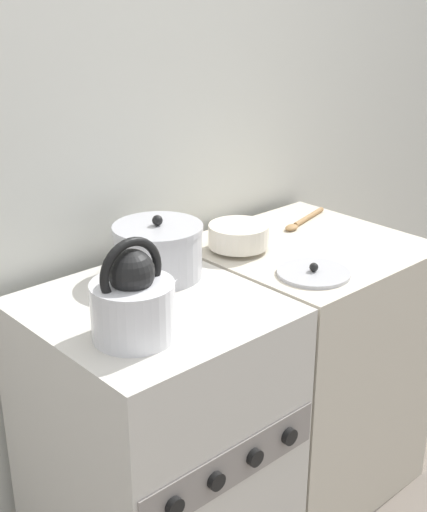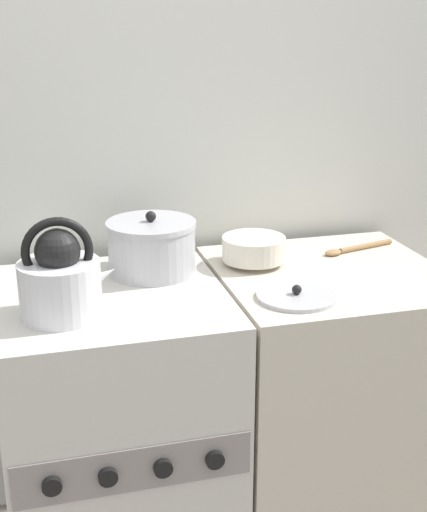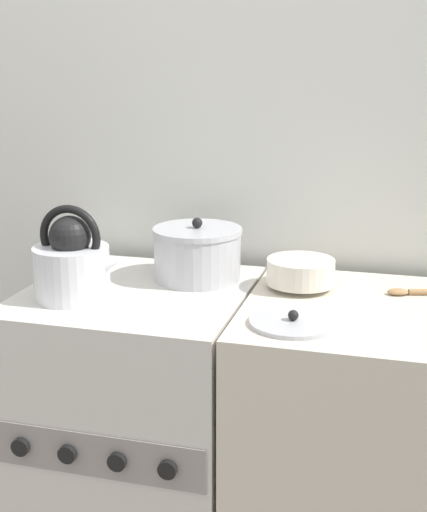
% 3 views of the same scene
% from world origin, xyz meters
% --- Properties ---
extents(wall_back, '(7.00, 0.06, 2.50)m').
position_xyz_m(wall_back, '(0.00, 0.66, 1.25)').
color(wall_back, silver).
rests_on(wall_back, ground_plane).
extents(stove, '(0.56, 0.60, 0.82)m').
position_xyz_m(stove, '(0.00, 0.29, 0.41)').
color(stove, beige).
rests_on(stove, ground_plane).
extents(counter, '(0.60, 0.59, 0.82)m').
position_xyz_m(counter, '(0.59, 0.30, 0.41)').
color(counter, beige).
rests_on(counter, ground_plane).
extents(kettle, '(0.23, 0.19, 0.24)m').
position_xyz_m(kettle, '(-0.13, 0.19, 0.91)').
color(kettle, silver).
rests_on(kettle, stove).
extents(cooking_pot, '(0.24, 0.24, 0.17)m').
position_xyz_m(cooking_pot, '(0.13, 0.42, 0.89)').
color(cooking_pot, '#B2B2B7').
rests_on(cooking_pot, stove).
extents(enamel_bowl, '(0.17, 0.17, 0.08)m').
position_xyz_m(enamel_bowl, '(0.41, 0.40, 0.87)').
color(enamel_bowl, beige).
rests_on(enamel_bowl, counter).
extents(loose_pot_lid, '(0.20, 0.20, 0.03)m').
position_xyz_m(loose_pot_lid, '(0.43, 0.14, 0.83)').
color(loose_pot_lid, '#B2B2B7').
rests_on(loose_pot_lid, counter).
extents(wooden_spoon, '(0.24, 0.08, 0.02)m').
position_xyz_m(wooden_spoon, '(0.73, 0.44, 0.83)').
color(wooden_spoon, '#A37A4C').
rests_on(wooden_spoon, counter).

